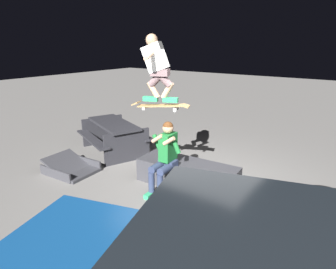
# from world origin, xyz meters

# --- Properties ---
(ground_plane) EXTENTS (40.00, 40.00, 0.00)m
(ground_plane) POSITION_xyz_m (0.00, 0.00, 0.00)
(ground_plane) COLOR slate
(ledge_box_main) EXTENTS (1.92, 0.80, 0.45)m
(ledge_box_main) POSITION_xyz_m (0.22, -0.00, 0.22)
(ledge_box_main) COLOR #38383D
(ledge_box_main) RESTS_ON ground
(person_sitting_on_ledge) EXTENTS (0.59, 0.76, 1.28)m
(person_sitting_on_ledge) POSITION_xyz_m (0.44, 0.41, 0.70)
(person_sitting_on_ledge) COLOR #2D3856
(person_sitting_on_ledge) RESTS_ON ground
(skateboard) EXTENTS (1.03, 0.54, 0.13)m
(skateboard) POSITION_xyz_m (0.60, 0.32, 1.55)
(skateboard) COLOR #AD8451
(skater_airborne) EXTENTS (0.63, 0.86, 1.12)m
(skater_airborne) POSITION_xyz_m (0.65, 0.34, 2.24)
(skater_airborne) COLOR #2D9E66
(kicker_ramp) EXTENTS (1.03, 0.85, 0.42)m
(kicker_ramp) POSITION_xyz_m (2.51, 0.91, 0.07)
(kicker_ramp) COLOR #38383D
(kicker_ramp) RESTS_ON ground
(picnic_table_back) EXTENTS (2.08, 1.88, 0.75)m
(picnic_table_back) POSITION_xyz_m (2.65, -0.49, 0.50)
(picnic_table_back) COLOR #28282D
(picnic_table_back) RESTS_ON ground
(trash_bin) EXTENTS (0.52, 0.52, 0.89)m
(trash_bin) POSITION_xyz_m (-2.15, 0.77, 0.45)
(trash_bin) COLOR #47474C
(trash_bin) RESTS_ON ground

